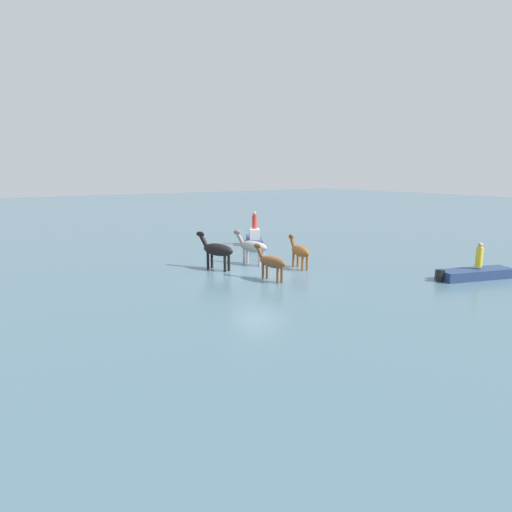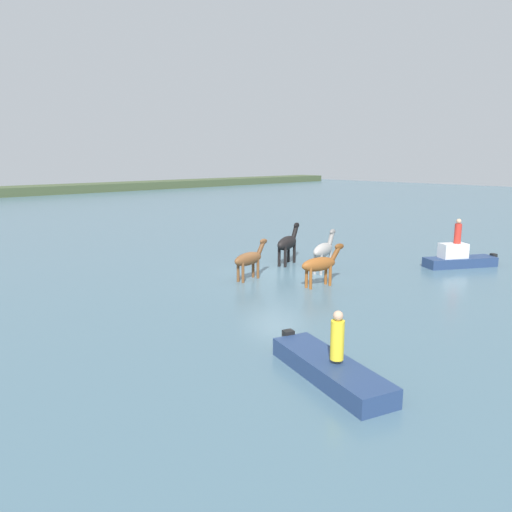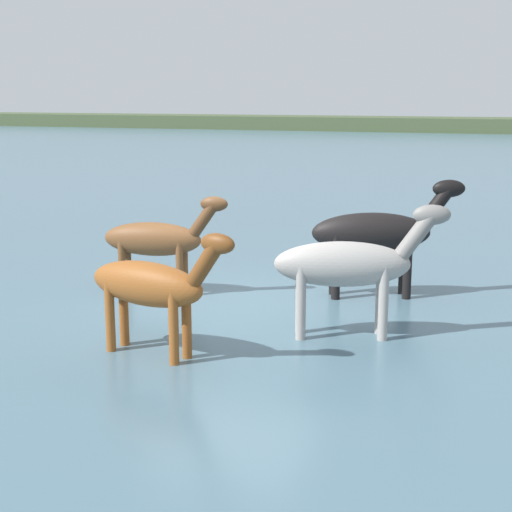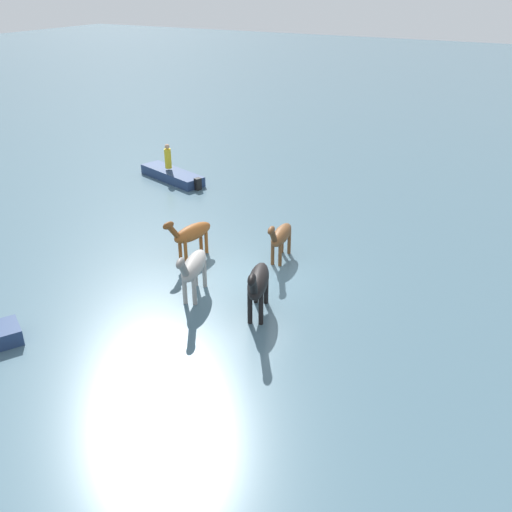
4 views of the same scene
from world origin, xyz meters
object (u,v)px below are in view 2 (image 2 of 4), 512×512
at_px(boat_launch_far, 459,261).
at_px(person_spotter_bow, 337,337).
at_px(person_boatman_standing, 458,232).
at_px(horse_dun_straggler, 324,250).
at_px(horse_dark_mare, 288,243).
at_px(horse_pinto_flank, 249,259).
at_px(horse_rear_stallion, 320,264).
at_px(boat_motor_center, 329,372).

distance_m(boat_launch_far, person_spotter_bow, 14.79).
distance_m(boat_launch_far, person_boatman_standing, 1.42).
bearing_deg(person_spotter_bow, horse_dun_straggler, 40.14).
bearing_deg(horse_dark_mare, horse_pinto_flank, 175.60).
distance_m(horse_rear_stallion, person_spotter_bow, 8.76).
distance_m(horse_rear_stallion, boat_motor_center, 8.63).
xyz_separation_m(horse_pinto_flank, horse_rear_stallion, (1.32, -2.84, 0.01)).
relative_size(horse_pinto_flank, boat_launch_far, 0.61).
bearing_deg(horse_dark_mare, person_spotter_bow, -152.31).
xyz_separation_m(horse_pinto_flank, boat_launch_far, (9.11, -5.15, -0.62)).
height_order(horse_dun_straggler, boat_launch_far, horse_dun_straggler).
xyz_separation_m(horse_dark_mare, boat_motor_center, (-8.73, -9.40, -0.91)).
bearing_deg(horse_pinto_flank, boat_motor_center, -129.16).
distance_m(horse_dark_mare, boat_motor_center, 12.86).
bearing_deg(boat_motor_center, person_spotter_bow, 12.29).
bearing_deg(person_boatman_standing, horse_pinto_flank, 150.45).
relative_size(horse_dark_mare, horse_rear_stallion, 1.13).
bearing_deg(person_boatman_standing, horse_dun_straggler, 144.93).
bearing_deg(horse_dark_mare, person_boatman_standing, -68.15).
distance_m(horse_pinto_flank, person_boatman_standing, 10.30).
bearing_deg(horse_dun_straggler, boat_launch_far, -51.80).
xyz_separation_m(boat_motor_center, boat_launch_far, (14.33, 3.26, 0.14)).
distance_m(person_spotter_bow, person_boatman_standing, 14.63).
height_order(horse_dark_mare, person_spotter_bow, horse_dark_mare).
height_order(horse_rear_stallion, boat_motor_center, horse_rear_stallion).
distance_m(boat_motor_center, person_boatman_standing, 14.63).
relative_size(horse_dun_straggler, person_spotter_bow, 2.00).
height_order(horse_pinto_flank, horse_dark_mare, horse_dark_mare).
distance_m(horse_dun_straggler, person_spotter_bow, 11.45).
xyz_separation_m(person_spotter_bow, person_boatman_standing, (14.17, 3.58, 0.59)).
xyz_separation_m(horse_dun_straggler, person_boatman_standing, (5.42, -3.80, 0.68)).
xyz_separation_m(horse_rear_stallion, person_spotter_bow, (-6.56, -5.81, 0.18)).
bearing_deg(person_spotter_bow, horse_pinto_flank, 58.76).
distance_m(horse_dun_straggler, boat_launch_far, 6.85).
height_order(horse_dark_mare, boat_launch_far, horse_dark_mare).
height_order(horse_pinto_flank, boat_launch_far, horse_pinto_flank).
xyz_separation_m(boat_motor_center, person_spotter_bow, (-0.02, -0.23, 0.95)).
relative_size(horse_rear_stallion, person_boatman_standing, 1.85).
bearing_deg(horse_rear_stallion, person_boatman_standing, -4.93).
height_order(boat_motor_center, person_boatman_standing, person_boatman_standing).
bearing_deg(boat_launch_far, person_boatman_standing, 4.01).
height_order(horse_pinto_flank, horse_rear_stallion, horse_rear_stallion).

